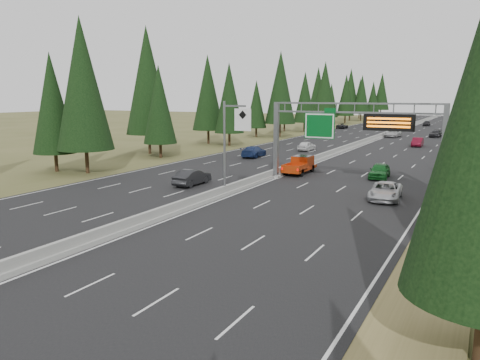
{
  "coord_description": "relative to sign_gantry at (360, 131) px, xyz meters",
  "views": [
    {
      "loc": [
        19.64,
        -8.93,
        8.52
      ],
      "look_at": [
        4.16,
        20.0,
        2.58
      ],
      "focal_mm": 35.0,
      "sensor_mm": 36.0,
      "label": 1
    }
  ],
  "objects": [
    {
      "name": "hov_sign_pole",
      "position": [
        -8.33,
        -9.92,
        -0.54
      ],
      "size": [
        2.8,
        0.5,
        8.0
      ],
      "color": "slate",
      "rests_on": "road"
    },
    {
      "name": "car_onc_near",
      "position": [
        -14.06,
        -7.2,
        -4.43
      ],
      "size": [
        1.67,
        4.62,
        1.51
      ],
      "primitive_type": "imported",
      "rotation": [
        0.0,
        0.0,
        3.16
      ],
      "color": "#232325",
      "rests_on": "road"
    },
    {
      "name": "car_ahead_dkred",
      "position": [
        0.06,
        39.43,
        -4.44
      ],
      "size": [
        1.68,
        4.57,
        1.49
      ],
      "primitive_type": "imported",
      "rotation": [
        0.0,
        0.0,
        0.02
      ],
      "color": "maroon",
      "rests_on": "road"
    },
    {
      "name": "car_onc_white",
      "position": [
        -14.31,
        24.93,
        -4.45
      ],
      "size": [
        1.86,
        4.38,
        1.48
      ],
      "primitive_type": "imported",
      "rotation": [
        0.0,
        0.0,
        3.11
      ],
      "color": "silver",
      "rests_on": "road"
    },
    {
      "name": "red_pickup",
      "position": [
        -7.42,
        4.4,
        -4.16
      ],
      "size": [
        2.04,
        5.71,
        1.86
      ],
      "color": "black",
      "rests_on": "road"
    },
    {
      "name": "car_onc_blue",
      "position": [
        -18.13,
        14.16,
        -4.42
      ],
      "size": [
        2.61,
        5.5,
        1.55
      ],
      "primitive_type": "imported",
      "rotation": [
        0.0,
        0.0,
        3.23
      ],
      "color": "navy",
      "rests_on": "road"
    },
    {
      "name": "shoulder_right",
      "position": [
        8.88,
        45.12,
        -5.24
      ],
      "size": [
        3.6,
        260.0,
        0.06
      ],
      "primitive_type": "cube",
      "color": "olive",
      "rests_on": "ground"
    },
    {
      "name": "car_onc_far",
      "position": [
        -23.42,
        76.4,
        -4.54
      ],
      "size": [
        2.26,
        4.72,
        1.3
      ],
      "primitive_type": "imported",
      "rotation": [
        0.0,
        0.0,
        3.12
      ],
      "color": "black",
      "rests_on": "road"
    },
    {
      "name": "car_ahead_dkgrey",
      "position": [
        0.87,
        59.8,
        -4.47
      ],
      "size": [
        2.34,
        5.06,
        1.43
      ],
      "primitive_type": "imported",
      "rotation": [
        0.0,
        0.0,
        -0.07
      ],
      "color": "black",
      "rests_on": "road"
    },
    {
      "name": "shoulder_left",
      "position": [
        -26.72,
        45.12,
        -5.24
      ],
      "size": [
        3.6,
        260.0,
        0.06
      ],
      "primitive_type": "cube",
      "color": "#4A4C23",
      "rests_on": "ground"
    },
    {
      "name": "median_barrier",
      "position": [
        -8.92,
        45.12,
        -4.85
      ],
      "size": [
        0.7,
        260.0,
        0.85
      ],
      "color": "gray",
      "rests_on": "road"
    },
    {
      "name": "road",
      "position": [
        -8.92,
        45.12,
        -5.23
      ],
      "size": [
        32.0,
        260.0,
        0.08
      ],
      "primitive_type": "cube",
      "color": "black",
      "rests_on": "ground"
    },
    {
      "name": "sign_gantry",
      "position": [
        0.0,
        0.0,
        0.0
      ],
      "size": [
        16.75,
        0.98,
        7.8
      ],
      "color": "slate",
      "rests_on": "road"
    },
    {
      "name": "car_ahead_green",
      "position": [
        0.95,
        5.12,
        -4.41
      ],
      "size": [
        2.19,
        4.72,
        1.56
      ],
      "primitive_type": "imported",
      "rotation": [
        0.0,
        0.0,
        0.08
      ],
      "color": "#166021",
      "rests_on": "road"
    },
    {
      "name": "car_ahead_far",
      "position": [
        -5.31,
        97.57,
        -4.43
      ],
      "size": [
        1.92,
        4.53,
        1.53
      ],
      "primitive_type": "imported",
      "rotation": [
        0.0,
        0.0,
        0.03
      ],
      "color": "black",
      "rests_on": "road"
    },
    {
      "name": "silver_minivan",
      "position": [
        3.52,
        -4.99,
        -4.48
      ],
      "size": [
        2.78,
        5.31,
        1.43
      ],
      "primitive_type": "imported",
      "rotation": [
        0.0,
        0.0,
        0.08
      ],
      "color": "#B2B3B7",
      "rests_on": "road"
    },
    {
      "name": "tree_row_left",
      "position": [
        -31.08,
        27.14,
        4.21
      ],
      "size": [
        12.25,
        240.07,
        18.91
      ],
      "color": "black",
      "rests_on": "ground"
    },
    {
      "name": "car_ahead_white",
      "position": [
        -7.02,
        56.33,
        -4.41
      ],
      "size": [
        2.96,
        5.78,
        1.56
      ],
      "primitive_type": "imported",
      "rotation": [
        0.0,
        0.0,
        -0.07
      ],
      "color": "#B4B4B4",
      "rests_on": "road"
    }
  ]
}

